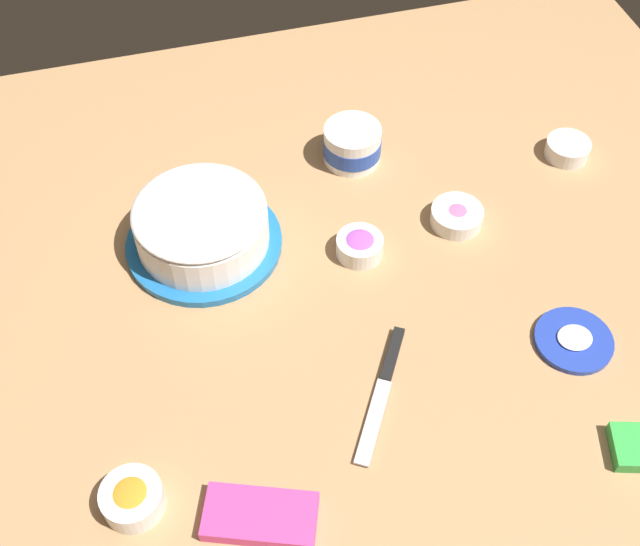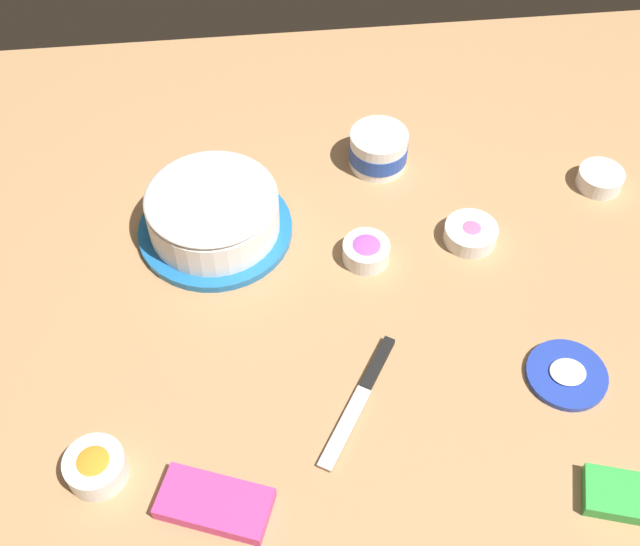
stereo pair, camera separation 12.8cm
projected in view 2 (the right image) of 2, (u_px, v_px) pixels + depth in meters
The scene contains 11 objects.
ground_plane at pixel (381, 318), 1.27m from camera, with size 1.54×1.54×0.00m, color tan.
frosted_cake at pixel (213, 213), 1.34m from camera, with size 0.26×0.26×0.10m.
frosting_tub at pixel (378, 149), 1.46m from camera, with size 0.11×0.11×0.07m.
frosting_tub_lid at pixel (567, 374), 1.20m from camera, with size 0.12×0.12×0.02m.
spreading_knife at pixel (365, 389), 1.18m from camera, with size 0.14×0.21×0.01m.
sprinkle_bowl_pink at pixel (471, 233), 1.36m from camera, with size 0.09×0.09×0.03m.
sprinkle_bowl_yellow at pixel (600, 178), 1.44m from camera, with size 0.08×0.08×0.03m.
sprinkle_bowl_rainbow at pixel (366, 251), 1.33m from camera, with size 0.08×0.08×0.04m.
sprinkle_bowl_orange at pixel (96, 466), 1.09m from camera, with size 0.08×0.08×0.04m.
candy_box_lower at pixel (637, 498), 1.07m from camera, with size 0.14×0.07×0.02m, color green.
candy_box_upper at pixel (215, 503), 1.07m from camera, with size 0.15×0.07×0.02m, color #E53D8E.
Camera 2 is at (0.17, 0.72, 1.04)m, focal length 45.09 mm.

